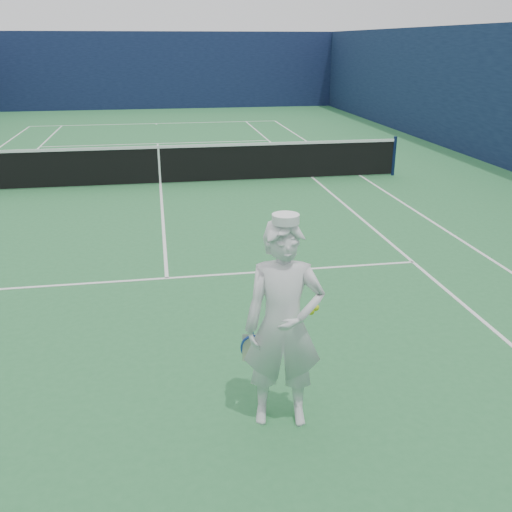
% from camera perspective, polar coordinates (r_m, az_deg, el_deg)
% --- Properties ---
extents(ground, '(80.00, 80.00, 0.00)m').
position_cam_1_polar(ground, '(15.18, -9.54, 7.08)').
color(ground, '#2B713D').
rests_on(ground, ground).
extents(court_markings, '(11.03, 23.83, 0.01)m').
position_cam_1_polar(court_markings, '(15.18, -9.54, 7.10)').
color(court_markings, white).
rests_on(court_markings, ground).
extents(windscreen_fence, '(20.12, 36.12, 4.00)m').
position_cam_1_polar(windscreen_fence, '(14.85, -10.00, 14.60)').
color(windscreen_fence, '#0F1839').
rests_on(windscreen_fence, ground).
extents(tennis_net, '(12.88, 0.09, 1.07)m').
position_cam_1_polar(tennis_net, '(15.07, -9.66, 9.13)').
color(tennis_net, '#141E4C').
rests_on(tennis_net, ground).
extents(tennis_player, '(0.81, 0.62, 2.10)m').
position_cam_1_polar(tennis_player, '(5.33, 2.77, -6.96)').
color(tennis_player, white).
rests_on(tennis_player, ground).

